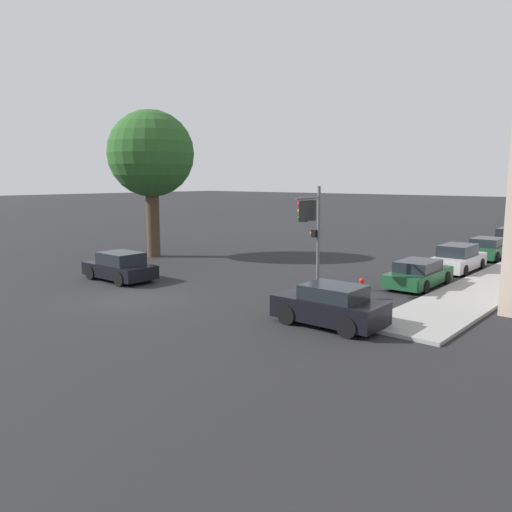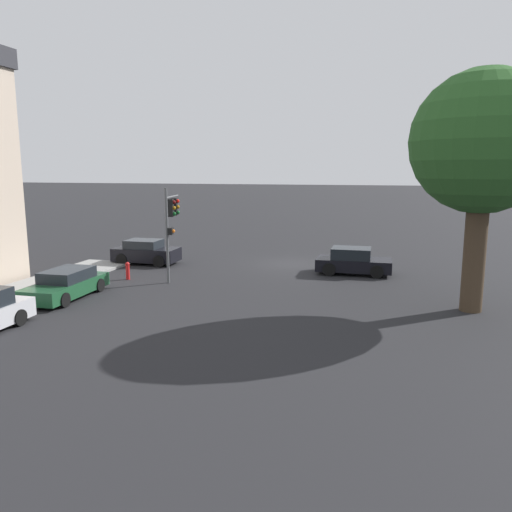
# 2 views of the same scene
# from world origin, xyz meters

# --- Properties ---
(ground_plane) EXTENTS (300.00, 300.00, 0.00)m
(ground_plane) POSITION_xyz_m (0.00, 0.00, 0.00)
(ground_plane) COLOR black
(street_tree) EXTENTS (5.56, 5.56, 9.52)m
(street_tree) POSITION_xyz_m (-8.99, 8.16, 6.65)
(street_tree) COLOR #423323
(street_tree) RESTS_ON ground_plane
(traffic_signal) EXTENTS (0.85, 2.50, 4.79)m
(traffic_signal) POSITION_xyz_m (5.13, 5.87, 3.32)
(traffic_signal) COLOR #515456
(traffic_signal) RESTS_ON ground_plane
(crossing_car_0) EXTENTS (3.90, 1.99, 1.47)m
(crossing_car_0) POSITION_xyz_m (8.53, 2.20, 0.71)
(crossing_car_0) COLOR black
(crossing_car_0) RESTS_ON ground_plane
(crossing_car_1) EXTENTS (4.05, 1.97, 1.45)m
(crossing_car_1) POSITION_xyz_m (-3.85, 2.04, 0.69)
(crossing_car_1) COLOR black
(crossing_car_1) RESTS_ON ground_plane
(parked_car_0) EXTENTS (1.98, 4.51, 1.27)m
(parked_car_0) POSITION_xyz_m (8.24, 10.50, 0.61)
(parked_car_0) COLOR #194728
(parked_car_0) RESTS_ON ground_plane
(parked_car_1) EXTENTS (1.90, 4.68, 1.51)m
(parked_car_1) POSITION_xyz_m (8.24, 15.88, 0.70)
(parked_car_1) COLOR #B7B7BC
(parked_car_1) RESTS_ON ground_plane
(parked_car_2) EXTENTS (2.03, 4.31, 1.36)m
(parked_car_2) POSITION_xyz_m (8.15, 21.64, 0.65)
(parked_car_2) COLOR #194728
(parked_car_2) RESTS_ON ground_plane
(parked_car_3) EXTENTS (1.87, 4.58, 1.57)m
(parked_car_3) POSITION_xyz_m (8.09, 27.56, 0.73)
(parked_car_3) COLOR black
(parked_car_3) RESTS_ON ground_plane
(fire_hydrant) EXTENTS (0.22, 0.22, 0.92)m
(fire_hydrant) POSITION_xyz_m (7.44, 6.42, 0.49)
(fire_hydrant) COLOR red
(fire_hydrant) RESTS_ON ground_plane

